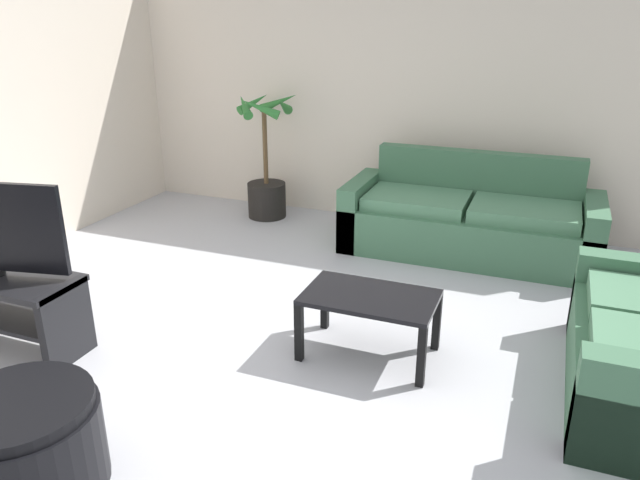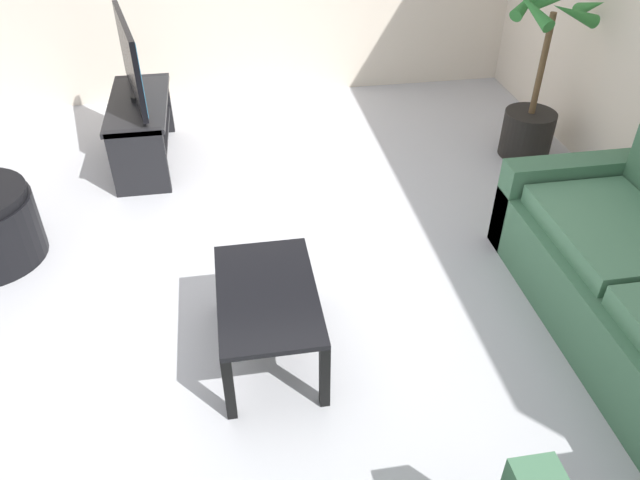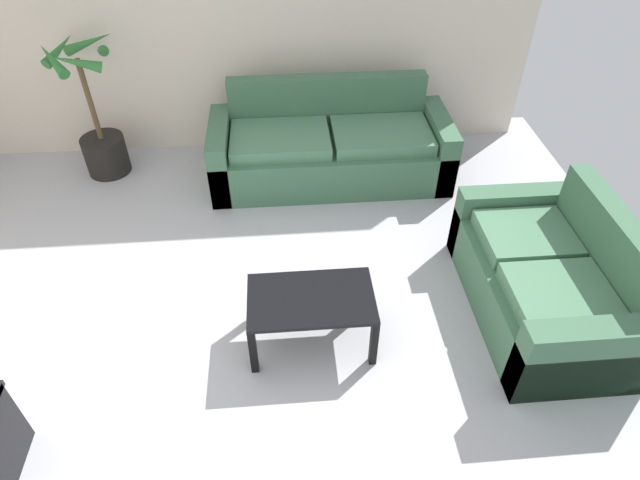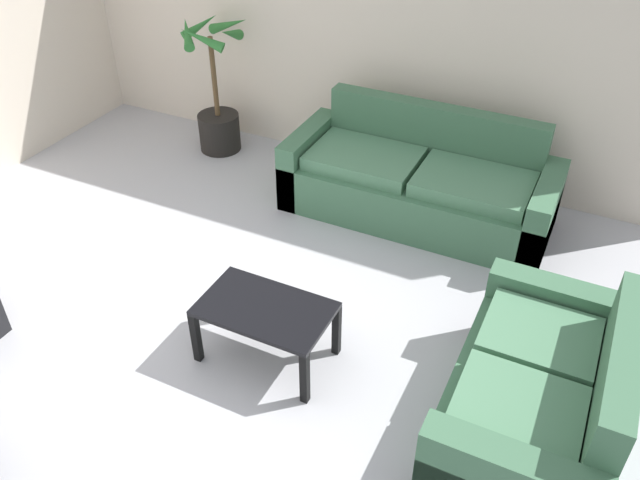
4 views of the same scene
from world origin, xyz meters
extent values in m
plane|color=#B2B2B7|center=(0.00, 0.00, 0.00)|extent=(6.60, 6.60, 0.00)
cube|color=beige|center=(0.00, 3.00, 1.35)|extent=(6.00, 0.06, 2.70)
cube|color=#3F6B4C|center=(0.90, 2.25, 0.21)|extent=(2.29, 0.90, 0.42)
cube|color=#3F6B4C|center=(0.90, 2.62, 0.66)|extent=(1.93, 0.16, 0.48)
cube|color=#3F6B4C|center=(-0.16, 2.25, 0.31)|extent=(0.18, 0.90, 0.62)
cube|color=#3F6B4C|center=(1.95, 2.25, 0.31)|extent=(0.18, 0.90, 0.62)
cube|color=#4F7F5D|center=(0.42, 2.20, 0.48)|extent=(0.92, 0.66, 0.12)
cube|color=#4F7F5D|center=(1.38, 2.20, 0.48)|extent=(0.92, 0.66, 0.12)
cube|color=#3F6B4C|center=(2.25, 0.35, 0.21)|extent=(0.90, 1.56, 0.42)
cube|color=#3F6B4C|center=(2.62, 0.35, 0.66)|extent=(0.16, 1.20, 0.48)
cube|color=#3F6B4C|center=(2.25, 1.04, 0.31)|extent=(0.90, 0.18, 0.62)
cube|color=#4F7F5D|center=(2.20, 0.05, 0.48)|extent=(0.66, 0.56, 0.12)
cube|color=#4F7F5D|center=(2.20, 0.65, 0.48)|extent=(0.66, 0.56, 0.12)
cube|color=black|center=(0.57, 0.21, 0.42)|extent=(0.85, 0.52, 0.03)
cube|color=black|center=(0.17, -0.02, 0.20)|extent=(0.05, 0.05, 0.41)
cube|color=black|center=(0.97, -0.02, 0.20)|extent=(0.05, 0.05, 0.41)
cube|color=black|center=(0.17, 0.44, 0.20)|extent=(0.05, 0.05, 0.41)
cube|color=black|center=(0.97, 0.44, 0.20)|extent=(0.05, 0.05, 0.41)
cylinder|color=black|center=(-1.33, 2.55, 0.19)|extent=(0.42, 0.42, 0.38)
cylinder|color=brown|center=(-1.33, 2.55, 0.78)|extent=(0.05, 0.05, 0.80)
cone|color=#2D7430|center=(-1.12, 2.59, 1.23)|extent=(0.18, 0.44, 0.25)
cone|color=#2D7430|center=(-1.27, 2.80, 1.23)|extent=(0.52, 0.21, 0.28)
cone|color=#2D7430|center=(-1.50, 2.64, 1.23)|extent=(0.28, 0.39, 0.23)
cone|color=#2D7430|center=(-1.49, 2.42, 1.23)|extent=(0.34, 0.39, 0.24)
cone|color=#2D7430|center=(-1.28, 2.35, 1.23)|extent=(0.43, 0.21, 0.24)
camera|label=1|loc=(1.55, -3.16, 2.16)|focal=33.84mm
camera|label=2|loc=(2.95, 0.09, 2.53)|focal=34.59mm
camera|label=3|loc=(0.42, -2.23, 3.07)|focal=30.10mm
camera|label=4|loc=(2.24, -2.40, 3.24)|focal=36.45mm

